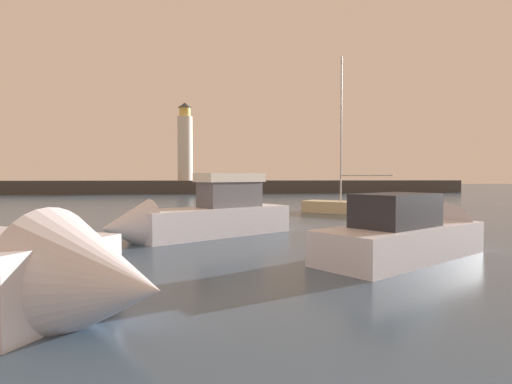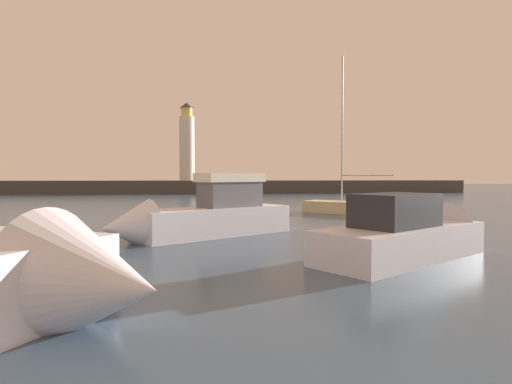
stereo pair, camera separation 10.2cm
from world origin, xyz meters
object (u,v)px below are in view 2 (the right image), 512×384
Objects in this scene: sailboat_moored at (350,207)px; motorboat_2 at (422,234)px; lighthouse at (187,144)px; motorboat_3 at (198,217)px.

motorboat_2 is at bearing -100.63° from sailboat_moored.
lighthouse reaches higher than motorboat_3.
motorboat_3 is at bearing -135.15° from sailboat_moored.
lighthouse is 1.45× the size of motorboat_3.
lighthouse reaches higher than sailboat_moored.
lighthouse is 51.02m from motorboat_3.
lighthouse is at bearing 101.02° from motorboat_2.
motorboat_3 is at bearing -86.66° from lighthouse.
sailboat_moored reaches higher than motorboat_3.
motorboat_2 is at bearing -78.98° from lighthouse.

